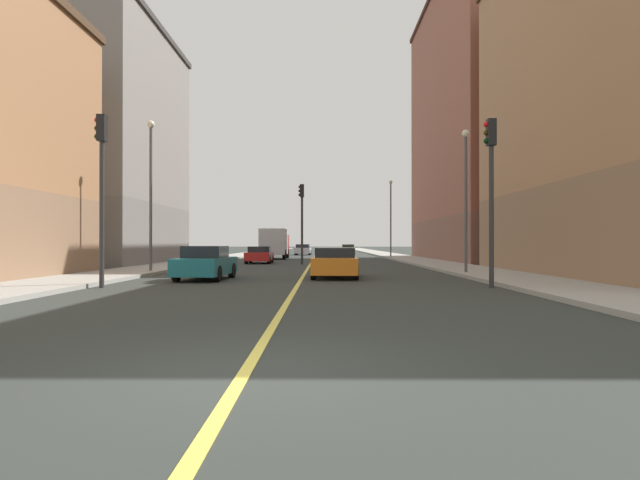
{
  "coord_description": "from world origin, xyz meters",
  "views": [
    {
      "loc": [
        0.92,
        -6.3,
        1.53
      ],
      "look_at": [
        0.62,
        42.02,
        1.77
      ],
      "focal_mm": 30.11,
      "sensor_mm": 36.0,
      "label": 1
    }
  ],
  "objects_px": {
    "car_orange": "(335,263)",
    "traffic_light_median_far": "(302,212)",
    "building_left_mid": "(500,124)",
    "car_silver": "(303,250)",
    "street_lamp_left_far": "(391,211)",
    "car_yellow": "(348,249)",
    "street_lamp_left_near": "(466,185)",
    "street_lamp_right_near": "(151,180)",
    "car_teal": "(206,264)",
    "traffic_light_right_near": "(101,176)",
    "car_red": "(260,255)",
    "box_truck": "(275,243)",
    "building_right_midblock": "(82,146)",
    "traffic_light_left_near": "(491,178)"
  },
  "relations": [
    {
      "from": "building_right_midblock",
      "to": "street_lamp_right_near",
      "type": "relative_size",
      "value": 2.25
    },
    {
      "from": "traffic_light_left_near",
      "to": "car_teal",
      "type": "bearing_deg",
      "value": 159.2
    },
    {
      "from": "traffic_light_left_near",
      "to": "street_lamp_left_near",
      "type": "height_order",
      "value": "street_lamp_left_near"
    },
    {
      "from": "traffic_light_left_near",
      "to": "car_silver",
      "type": "relative_size",
      "value": 1.31
    },
    {
      "from": "building_right_midblock",
      "to": "box_truck",
      "type": "bearing_deg",
      "value": 45.97
    },
    {
      "from": "traffic_light_left_near",
      "to": "car_orange",
      "type": "height_order",
      "value": "traffic_light_left_near"
    },
    {
      "from": "car_red",
      "to": "car_teal",
      "type": "xyz_separation_m",
      "value": [
        -0.15,
        -17.55,
        0.05
      ]
    },
    {
      "from": "traffic_light_left_near",
      "to": "car_red",
      "type": "height_order",
      "value": "traffic_light_left_near"
    },
    {
      "from": "building_right_midblock",
      "to": "car_orange",
      "type": "xyz_separation_m",
      "value": [
        17.55,
        -14.37,
        -7.68
      ]
    },
    {
      "from": "building_right_midblock",
      "to": "traffic_light_right_near",
      "type": "distance_m",
      "value": 22.17
    },
    {
      "from": "traffic_light_left_near",
      "to": "car_teal",
      "type": "distance_m",
      "value": 11.68
    },
    {
      "from": "building_right_midblock",
      "to": "traffic_light_median_far",
      "type": "distance_m",
      "value": 16.21
    },
    {
      "from": "building_left_mid",
      "to": "box_truck",
      "type": "xyz_separation_m",
      "value": [
        -19.79,
        4.43,
        -10.21
      ]
    },
    {
      "from": "street_lamp_left_near",
      "to": "car_orange",
      "type": "height_order",
      "value": "street_lamp_left_near"
    },
    {
      "from": "building_left_mid",
      "to": "street_lamp_right_near",
      "type": "xyz_separation_m",
      "value": [
        -23.72,
        -19.71,
        -7.1
      ]
    },
    {
      "from": "car_yellow",
      "to": "box_truck",
      "type": "xyz_separation_m",
      "value": [
        -7.9,
        -20.77,
        0.86
      ]
    },
    {
      "from": "street_lamp_left_far",
      "to": "car_red",
      "type": "xyz_separation_m",
      "value": [
        -11.41,
        -13.37,
        -4.09
      ]
    },
    {
      "from": "building_left_mid",
      "to": "traffic_light_median_far",
      "type": "relative_size",
      "value": 4.16
    },
    {
      "from": "street_lamp_right_near",
      "to": "box_truck",
      "type": "relative_size",
      "value": 1.08
    },
    {
      "from": "car_orange",
      "to": "traffic_light_median_far",
      "type": "bearing_deg",
      "value": 98.08
    },
    {
      "from": "building_left_mid",
      "to": "traffic_light_median_far",
      "type": "height_order",
      "value": "building_left_mid"
    },
    {
      "from": "street_lamp_left_near",
      "to": "car_red",
      "type": "bearing_deg",
      "value": 128.11
    },
    {
      "from": "car_teal",
      "to": "car_orange",
      "type": "bearing_deg",
      "value": 11.93
    },
    {
      "from": "street_lamp_left_near",
      "to": "street_lamp_right_near",
      "type": "bearing_deg",
      "value": 175.33
    },
    {
      "from": "street_lamp_left_far",
      "to": "car_yellow",
      "type": "height_order",
      "value": "street_lamp_left_far"
    },
    {
      "from": "traffic_light_left_near",
      "to": "car_red",
      "type": "bearing_deg",
      "value": 115.75
    },
    {
      "from": "building_right_midblock",
      "to": "traffic_light_right_near",
      "type": "xyz_separation_m",
      "value": [
        9.5,
        -19.51,
        -4.52
      ]
    },
    {
      "from": "car_orange",
      "to": "traffic_light_right_near",
      "type": "bearing_deg",
      "value": -147.45
    },
    {
      "from": "street_lamp_right_near",
      "to": "car_teal",
      "type": "bearing_deg",
      "value": -49.32
    },
    {
      "from": "traffic_light_median_far",
      "to": "building_right_midblock",
      "type": "bearing_deg",
      "value": 179.77
    },
    {
      "from": "traffic_light_right_near",
      "to": "street_lamp_right_near",
      "type": "bearing_deg",
      "value": 96.8
    },
    {
      "from": "traffic_light_median_far",
      "to": "car_silver",
      "type": "relative_size",
      "value": 1.3
    },
    {
      "from": "street_lamp_left_far",
      "to": "car_yellow",
      "type": "relative_size",
      "value": 1.8
    },
    {
      "from": "traffic_light_right_near",
      "to": "car_red",
      "type": "distance_m",
      "value": 21.96
    },
    {
      "from": "building_right_midblock",
      "to": "street_lamp_left_near",
      "type": "height_order",
      "value": "building_right_midblock"
    },
    {
      "from": "building_left_mid",
      "to": "traffic_light_median_far",
      "type": "distance_m",
      "value": 20.41
    },
    {
      "from": "traffic_light_right_near",
      "to": "car_teal",
      "type": "bearing_deg",
      "value": 56.36
    },
    {
      "from": "traffic_light_right_near",
      "to": "traffic_light_median_far",
      "type": "xyz_separation_m",
      "value": [
        6.03,
        19.45,
        -0.14
      ]
    },
    {
      "from": "car_teal",
      "to": "traffic_light_left_near",
      "type": "bearing_deg",
      "value": -20.8
    },
    {
      "from": "car_yellow",
      "to": "car_orange",
      "type": "height_order",
      "value": "car_orange"
    },
    {
      "from": "street_lamp_right_near",
      "to": "box_truck",
      "type": "xyz_separation_m",
      "value": [
        3.93,
        24.14,
        -3.11
      ]
    },
    {
      "from": "traffic_light_right_near",
      "to": "car_yellow",
      "type": "bearing_deg",
      "value": 78.47
    },
    {
      "from": "building_right_midblock",
      "to": "traffic_light_left_near",
      "type": "distance_m",
      "value": 30.29
    },
    {
      "from": "car_orange",
      "to": "car_teal",
      "type": "bearing_deg",
      "value": -168.07
    },
    {
      "from": "traffic_light_left_near",
      "to": "car_yellow",
      "type": "height_order",
      "value": "traffic_light_left_near"
    },
    {
      "from": "traffic_light_median_far",
      "to": "street_lamp_left_far",
      "type": "bearing_deg",
      "value": 62.09
    },
    {
      "from": "street_lamp_left_near",
      "to": "car_silver",
      "type": "xyz_separation_m",
      "value": [
        -9.2,
        41.37,
        -3.58
      ]
    },
    {
      "from": "street_lamp_left_near",
      "to": "car_yellow",
      "type": "distance_m",
      "value": 46.41
    },
    {
      "from": "building_left_mid",
      "to": "car_silver",
      "type": "distance_m",
      "value": 29.2
    },
    {
      "from": "box_truck",
      "to": "car_silver",
      "type": "bearing_deg",
      "value": 82.6
    }
  ]
}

